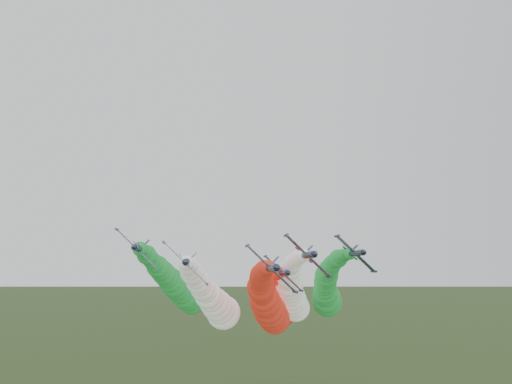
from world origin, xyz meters
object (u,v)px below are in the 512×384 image
at_px(jet_outer_left, 177,286).
at_px(jet_trail, 277,301).
at_px(jet_lead, 268,305).
at_px(jet_inner_left, 213,300).
at_px(jet_outer_right, 327,289).
at_px(jet_inner_right, 292,293).

relative_size(jet_outer_left, jet_trail, 0.99).
distance_m(jet_lead, jet_inner_left, 15.24).
xyz_separation_m(jet_inner_left, jet_outer_right, (30.13, 9.72, 1.90)).
height_order(jet_inner_left, jet_outer_right, jet_outer_right).
bearing_deg(jet_outer_left, jet_inner_left, -29.15).
bearing_deg(jet_outer_left, jet_outer_right, 7.15).
relative_size(jet_lead, jet_outer_right, 0.99).
bearing_deg(jet_outer_left, jet_trail, 17.05).
relative_size(jet_lead, jet_outer_left, 1.00).
bearing_deg(jet_outer_right, jet_inner_right, -132.48).
height_order(jet_lead, jet_trail, jet_lead).
relative_size(jet_lead, jet_inner_right, 1.00).
distance_m(jet_inner_right, jet_outer_left, 28.22).
bearing_deg(jet_outer_right, jet_inner_left, -162.12).
bearing_deg(jet_outer_right, jet_lead, -133.42).
distance_m(jet_inner_right, jet_trail, 16.25).
bearing_deg(jet_outer_left, jet_inner_right, -16.50).
height_order(jet_outer_left, jet_outer_right, jet_outer_left).
height_order(jet_outer_right, jet_trail, jet_outer_right).
distance_m(jet_outer_left, jet_trail, 27.45).
bearing_deg(jet_inner_left, jet_trail, 36.58).
relative_size(jet_inner_right, jet_outer_left, 1.00).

